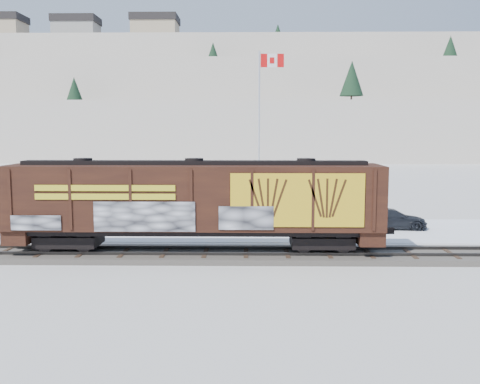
{
  "coord_description": "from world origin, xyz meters",
  "views": [
    {
      "loc": [
        0.12,
        -25.85,
        6.23
      ],
      "look_at": [
        -0.35,
        3.0,
        2.92
      ],
      "focal_mm": 40.0,
      "sensor_mm": 36.0,
      "label": 1
    }
  ],
  "objects_px": {
    "car_silver": "(181,216)",
    "car_white": "(346,224)",
    "hopper_railcar": "(195,200)",
    "car_dark": "(391,219)",
    "flagpole": "(260,153)"
  },
  "relations": [
    {
      "from": "car_silver",
      "to": "car_white",
      "type": "height_order",
      "value": "car_silver"
    },
    {
      "from": "car_white",
      "to": "car_silver",
      "type": "bearing_deg",
      "value": 50.28
    },
    {
      "from": "flagpole",
      "to": "car_silver",
      "type": "relative_size",
      "value": 2.8
    },
    {
      "from": "car_silver",
      "to": "car_white",
      "type": "distance_m",
      "value": 10.52
    },
    {
      "from": "car_silver",
      "to": "car_white",
      "type": "xyz_separation_m",
      "value": [
        10.17,
        -2.7,
        -0.06
      ]
    },
    {
      "from": "car_white",
      "to": "car_dark",
      "type": "bearing_deg",
      "value": -79.95
    },
    {
      "from": "hopper_railcar",
      "to": "car_dark",
      "type": "xyz_separation_m",
      "value": [
        11.72,
        7.84,
        -2.2
      ]
    },
    {
      "from": "flagpole",
      "to": "hopper_railcar",
      "type": "bearing_deg",
      "value": -103.18
    },
    {
      "from": "hopper_railcar",
      "to": "car_white",
      "type": "relative_size",
      "value": 4.38
    },
    {
      "from": "car_silver",
      "to": "flagpole",
      "type": "bearing_deg",
      "value": -18.59
    },
    {
      "from": "hopper_railcar",
      "to": "car_white",
      "type": "xyz_separation_m",
      "value": [
        8.42,
        5.54,
        -2.16
      ]
    },
    {
      "from": "flagpole",
      "to": "car_silver",
      "type": "xyz_separation_m",
      "value": [
        -5.29,
        -6.86,
        -3.78
      ]
    },
    {
      "from": "car_white",
      "to": "car_dark",
      "type": "relative_size",
      "value": 0.94
    },
    {
      "from": "hopper_railcar",
      "to": "flagpole",
      "type": "relative_size",
      "value": 1.49
    },
    {
      "from": "car_silver",
      "to": "car_white",
      "type": "relative_size",
      "value": 1.05
    }
  ]
}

